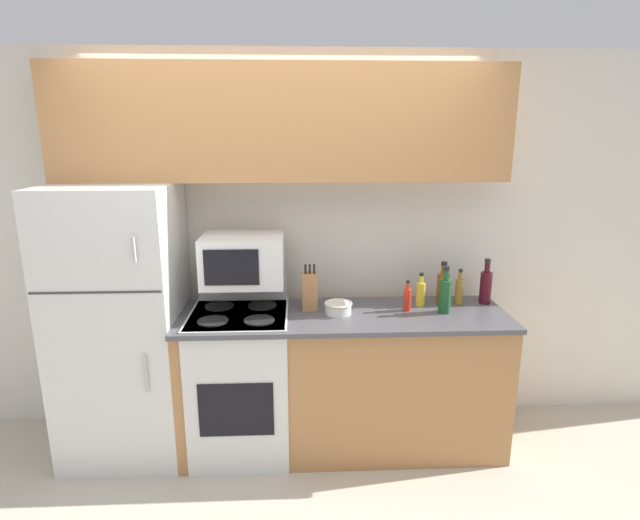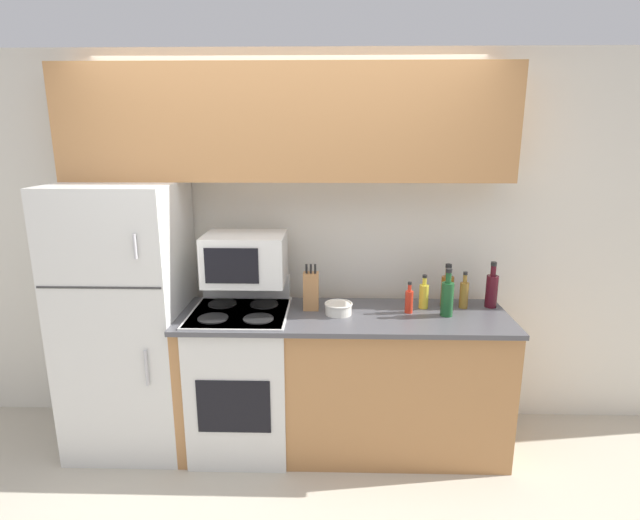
% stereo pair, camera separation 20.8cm
% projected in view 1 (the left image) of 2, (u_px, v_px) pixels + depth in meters
% --- Properties ---
extents(ground_plane, '(12.00, 12.00, 0.00)m').
position_uv_depth(ground_plane, '(287.00, 473.00, 3.05)').
color(ground_plane, beige).
extents(wall_back, '(8.00, 0.05, 2.55)m').
position_uv_depth(wall_back, '(286.00, 245.00, 3.44)').
color(wall_back, silver).
rests_on(wall_back, ground_plane).
extents(lower_cabinets, '(2.05, 0.63, 0.93)m').
position_uv_depth(lower_cabinets, '(343.00, 380.00, 3.24)').
color(lower_cabinets, '#B27A47').
rests_on(lower_cabinets, ground_plane).
extents(refrigerator, '(0.73, 0.71, 1.73)m').
position_uv_depth(refrigerator, '(122.00, 323.00, 3.13)').
color(refrigerator, silver).
rests_on(refrigerator, ground_plane).
extents(upper_cabinets, '(2.78, 0.32, 0.69)m').
position_uv_depth(upper_cabinets, '(283.00, 124.00, 3.06)').
color(upper_cabinets, '#B27A47').
rests_on(upper_cabinets, refrigerator).
extents(stove, '(0.61, 0.62, 1.10)m').
position_uv_depth(stove, '(241.00, 380.00, 3.20)').
color(stove, silver).
rests_on(stove, ground_plane).
extents(microwave, '(0.50, 0.38, 0.31)m').
position_uv_depth(microwave, '(243.00, 260.00, 3.11)').
color(microwave, silver).
rests_on(microwave, stove).
extents(knife_block, '(0.10, 0.09, 0.30)m').
position_uv_depth(knife_block, '(310.00, 291.00, 3.16)').
color(knife_block, '#B27A47').
rests_on(knife_block, lower_cabinets).
extents(bowl, '(0.17, 0.17, 0.07)m').
position_uv_depth(bowl, '(338.00, 308.00, 3.10)').
color(bowl, silver).
rests_on(bowl, lower_cabinets).
extents(bottle_cooking_spray, '(0.06, 0.06, 0.22)m').
position_uv_depth(bottle_cooking_spray, '(421.00, 293.00, 3.24)').
color(bottle_cooking_spray, gold).
rests_on(bottle_cooking_spray, lower_cabinets).
extents(bottle_whiskey, '(0.08, 0.08, 0.28)m').
position_uv_depth(bottle_whiskey, '(443.00, 287.00, 3.29)').
color(bottle_whiskey, brown).
rests_on(bottle_whiskey, lower_cabinets).
extents(bottle_vinegar, '(0.06, 0.06, 0.24)m').
position_uv_depth(bottle_vinegar, '(459.00, 291.00, 3.26)').
color(bottle_vinegar, olive).
rests_on(bottle_vinegar, lower_cabinets).
extents(bottle_wine_red, '(0.08, 0.08, 0.30)m').
position_uv_depth(bottle_wine_red, '(486.00, 286.00, 3.28)').
color(bottle_wine_red, '#470F19').
rests_on(bottle_wine_red, lower_cabinets).
extents(bottle_hot_sauce, '(0.05, 0.05, 0.20)m').
position_uv_depth(bottle_hot_sauce, '(407.00, 299.00, 3.15)').
color(bottle_hot_sauce, red).
rests_on(bottle_hot_sauce, lower_cabinets).
extents(bottle_wine_green, '(0.08, 0.08, 0.30)m').
position_uv_depth(bottle_wine_green, '(445.00, 295.00, 3.11)').
color(bottle_wine_green, '#194C23').
rests_on(bottle_wine_green, lower_cabinets).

